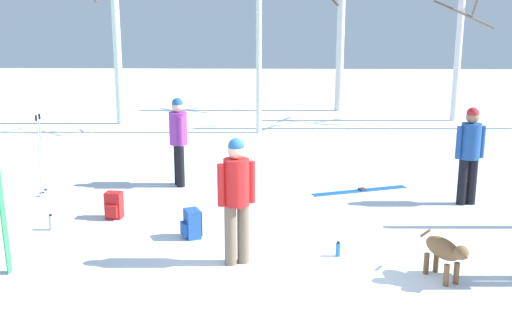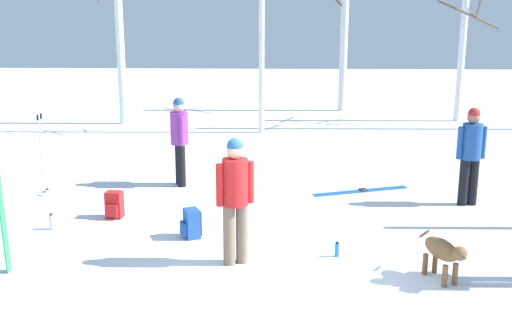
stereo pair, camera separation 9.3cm
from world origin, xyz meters
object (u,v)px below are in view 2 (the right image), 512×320
person_2 (180,136)px  dog (443,252)px  ski_pair_planted_0 (2,208)px  backpack_1 (114,205)px  backpack_0 (191,224)px  birch_tree_3 (464,34)px  water_bottle_1 (52,222)px  person_1 (471,150)px  ski_pair_lying_0 (361,191)px  birch_tree_0 (119,14)px  water_bottle_0 (337,250)px  person_0 (235,193)px  ski_poles_0 (42,152)px  birch_tree_1 (262,4)px  birch_tree_2 (344,21)px

person_2 → dog: bearing=-47.1°
ski_pair_planted_0 → backpack_1: bearing=70.1°
backpack_0 → birch_tree_3: (6.86, 10.39, 2.46)m
water_bottle_1 → person_1: bearing=12.5°
backpack_1 → ski_pair_lying_0: bearing=21.5°
birch_tree_0 → birch_tree_3: birch_tree_0 is taller
ski_pair_lying_0 → birch_tree_3: bearing=63.0°
person_1 → water_bottle_0: (-2.49, -2.44, -0.88)m
dog → backpack_0: bearing=157.3°
person_0 → person_2: 4.01m
dog → person_0: bearing=170.0°
ski_poles_0 → birch_tree_3: 13.01m
ski_pair_planted_0 → ski_poles_0: (-0.83, 3.51, -0.08)m
water_bottle_0 → water_bottle_1: bearing=167.8°
backpack_0 → birch_tree_1: bearing=84.4°
person_0 → person_1: 4.73m
dog → water_bottle_0: bearing=149.0°
ski_pair_planted_0 → person_2: bearing=69.4°
water_bottle_0 → person_0: bearing=-168.5°
birch_tree_2 → ski_poles_0: bearing=-122.3°
dog → ski_poles_0: (-6.37, 3.54, 0.41)m
person_2 → dog: size_ratio=2.05×
backpack_1 → birch_tree_3: birch_tree_3 is taller
ski_poles_0 → birch_tree_1: 7.76m
person_2 → ski_poles_0: bearing=-163.8°
person_1 → backpack_1: size_ratio=3.90×
person_1 → backpack_1: (-5.99, -0.92, -0.77)m
water_bottle_0 → birch_tree_1: birch_tree_1 is taller
ski_pair_lying_0 → birch_tree_1: birch_tree_1 is taller
ski_pair_lying_0 → birch_tree_0: (-6.27, 7.08, 3.24)m
ski_pair_lying_0 → backpack_0: size_ratio=4.21×
ski_pair_planted_0 → water_bottle_0: ski_pair_planted_0 is taller
ski_poles_0 → birch_tree_1: birch_tree_1 is taller
person_0 → ski_pair_lying_0: person_0 is taller
backpack_1 → water_bottle_0: backpack_1 is taller
person_2 → ski_pair_lying_0: (3.47, -0.31, -0.97)m
water_bottle_1 → birch_tree_0: size_ratio=0.04×
backpack_0 → birch_tree_1: (0.82, 8.32, 3.29)m
person_0 → birch_tree_1: bearing=89.5°
person_1 → person_2: 5.31m
water_bottle_1 → backpack_1: bearing=35.1°
person_2 → water_bottle_1: size_ratio=6.74×
ski_pair_lying_0 → ski_poles_0: bearing=-176.2°
backpack_0 → water_bottle_1: (-2.22, 0.27, -0.09)m
dog → water_bottle_0: (-1.24, 0.74, -0.29)m
person_2 → dog: (3.95, -4.25, -0.59)m
ski_pair_lying_0 → backpack_1: 4.57m
backpack_1 → birch_tree_0: (-2.02, 8.75, 3.03)m
person_2 → ski_poles_0: (-2.42, -0.70, -0.18)m
birch_tree_1 → ski_pair_planted_0: bearing=-107.2°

